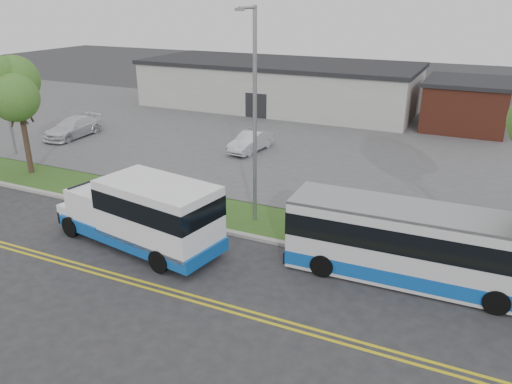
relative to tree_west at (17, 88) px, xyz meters
The scene contains 18 objects.
ground 13.43m from the tree_west, 14.93° to the right, with size 140.00×140.00×0.00m, color #28282B.
lane_line_north 14.83m from the tree_west, 30.43° to the right, with size 70.00×0.12×0.01m, color gold.
lane_line_south 14.97m from the tree_west, 31.49° to the right, with size 70.00×0.12×0.01m, color gold.
curb 13.19m from the tree_west, ahead, with size 80.00×0.30×0.15m, color #9E9B93.
verge 13.03m from the tree_west, ahead, with size 80.00×3.30×0.10m, color #2E551C.
parking_lot 18.98m from the tree_west, 48.99° to the left, with size 80.00×25.00×0.10m, color #4C4C4F.
commercial_building 24.72m from the tree_west, 75.85° to the left, with size 25.40×10.40×4.35m.
brick_wing 32.19m from the tree_west, 45.38° to the left, with size 6.30×7.30×3.90m.
tree_west is the anchor object (origin of this frame).
streetlight_near 15.01m from the tree_west, ahead, with size 0.35×1.53×9.50m.
streetlight_far 4.62m from the tree_west, 151.02° to the left, with size 0.35×1.53×8.00m.
shuttle_bus 13.37m from the tree_west, 21.30° to the right, with size 8.21×3.79×3.04m.
transit_bus 23.42m from the tree_west, ahead, with size 10.33×2.70×2.85m.
pedestrian 11.15m from the tree_west, ahead, with size 0.70×0.46×1.91m, color black.
parked_car_a 14.48m from the tree_west, 43.80° to the left, with size 1.41×4.04×1.33m, color silver.
parked_car_b 9.19m from the tree_west, 116.70° to the left, with size 2.00×4.93×1.43m, color white.
grocery_bag_left 11.23m from the tree_west, ahead, with size 0.32×0.32×0.32m, color white.
grocery_bag_right 11.71m from the tree_west, ahead, with size 0.32×0.32×0.32m, color white.
Camera 1 is at (12.18, -16.59, 9.91)m, focal length 35.00 mm.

